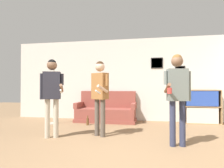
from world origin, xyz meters
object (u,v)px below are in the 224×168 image
bookshelf (201,107)px  person_watcher_holding_cup (177,89)px  person_player_foreground_center (100,90)px  bottle_on_floor (88,121)px  person_player_foreground_left (52,89)px  couch (106,112)px  floor_lamp (54,90)px

bookshelf → person_watcher_holding_cup: 2.81m
person_player_foreground_center → bottle_on_floor: 1.66m
person_player_foreground_left → person_player_foreground_center: size_ratio=1.01×
person_player_foreground_left → person_watcher_holding_cup: (2.58, -0.14, 0.00)m
person_player_foreground_left → person_player_foreground_center: (0.99, 0.33, -0.02)m
couch → bookshelf: bearing=3.7°
person_player_foreground_center → couch: bearing=98.5°
bookshelf → person_watcher_holding_cup: person_watcher_holding_cup is taller
bookshelf → person_player_foreground_center: bearing=-141.1°
couch → floor_lamp: floor_lamp is taller
couch → bookshelf: 2.91m
floor_lamp → person_player_foreground_left: bearing=-63.9°
floor_lamp → person_watcher_holding_cup: size_ratio=1.06×
bookshelf → floor_lamp: floor_lamp is taller
floor_lamp → person_watcher_holding_cup: floor_lamp is taller
person_player_foreground_left → couch: bearing=72.7°
bookshelf → couch: bearing=-176.3°
bookshelf → bottle_on_floor: bookshelf is taller
floor_lamp → person_player_foreground_center: 2.12m
person_player_foreground_center → person_watcher_holding_cup: bearing=-16.4°
couch → bottle_on_floor: 0.83m
floor_lamp → person_player_foreground_left: 1.72m
person_player_foreground_left → bottle_on_floor: (0.31, 1.54, -0.94)m
bookshelf → person_player_foreground_left: (-3.59, -2.43, 0.54)m
floor_lamp → bookshelf: bearing=11.6°
bookshelf → person_watcher_holding_cup: bearing=-111.4°
person_player_foreground_left → person_player_foreground_center: person_player_foreground_left is taller
person_watcher_holding_cup → floor_lamp: bearing=153.3°
person_player_foreground_center → bottle_on_floor: person_player_foreground_center is taller
person_player_foreground_left → person_watcher_holding_cup: person_watcher_holding_cup is taller
person_player_foreground_center → person_watcher_holding_cup: 1.67m
person_player_foreground_left → bottle_on_floor: person_player_foreground_left is taller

